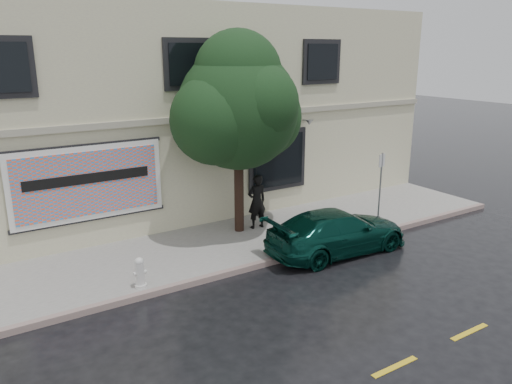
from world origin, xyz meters
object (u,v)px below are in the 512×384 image
street_tree (238,110)px  pedestrian (257,201)px  car (337,231)px  fire_hydrant (140,273)px

street_tree → pedestrian: bearing=-7.8°
pedestrian → street_tree: size_ratio=0.31×
car → fire_hydrant: (-5.62, 0.60, -0.11)m
fire_hydrant → street_tree: bearing=41.4°
pedestrian → street_tree: 2.96m
fire_hydrant → pedestrian: bearing=37.4°
car → pedestrian: (-1.07, 2.60, 0.39)m
pedestrian → fire_hydrant: size_ratio=2.29×
street_tree → fire_hydrant: 5.62m
street_tree → fire_hydrant: bearing=-152.3°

